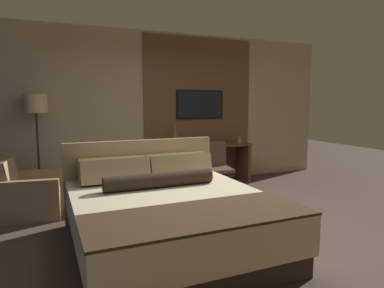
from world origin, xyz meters
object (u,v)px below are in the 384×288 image
(tv, at_px, (200,105))
(vase_short, at_px, (240,139))
(vase_tall, at_px, (175,135))
(floor_lamp, at_px, (36,112))
(desk, at_px, (205,157))
(desk_chair, at_px, (214,163))
(armchair_by_window, at_px, (30,196))
(bed, at_px, (168,215))

(tv, relative_size, vase_short, 5.90)
(vase_tall, bearing_deg, floor_lamp, 178.43)
(desk, xyz_separation_m, vase_short, (0.70, -0.09, 0.33))
(tv, relative_size, desk_chair, 1.11)
(vase_tall, xyz_separation_m, vase_short, (1.31, -0.07, -0.12))
(desk_chair, xyz_separation_m, armchair_by_window, (-2.85, -0.04, -0.24))
(vase_tall, bearing_deg, vase_short, -3.20)
(tv, xyz_separation_m, armchair_by_window, (-2.98, -0.90, -1.23))
(tv, height_order, desk_chair, tv)
(desk_chair, bearing_deg, armchair_by_window, -168.81)
(vase_tall, height_order, vase_short, vase_tall)
(desk_chair, height_order, floor_lamp, floor_lamp)
(desk, relative_size, tv, 1.77)
(tv, height_order, vase_short, tv)
(bed, xyz_separation_m, vase_tall, (0.98, 2.37, 0.61))
(desk, distance_m, floor_lamp, 3.00)
(bed, height_order, desk, bed)
(floor_lamp, height_order, vase_short, floor_lamp)
(bed, height_order, vase_tall, vase_tall)
(desk, bearing_deg, armchair_by_window, -167.13)
(desk, distance_m, tv, 1.01)
(floor_lamp, bearing_deg, bed, -62.42)
(bed, relative_size, tv, 2.36)
(tv, bearing_deg, floor_lamp, -176.41)
(floor_lamp, relative_size, vase_short, 10.17)
(desk, height_order, desk_chair, desk_chair)
(bed, bearing_deg, vase_short, 45.11)
(desk_chair, height_order, vase_tall, vase_tall)
(armchair_by_window, relative_size, floor_lamp, 0.53)
(desk, height_order, armchair_by_window, armchair_by_window)
(armchair_by_window, height_order, vase_tall, vase_tall)
(bed, relative_size, armchair_by_window, 2.57)
(tv, bearing_deg, desk, -90.00)
(desk_chair, relative_size, vase_short, 5.31)
(desk_chair, bearing_deg, floor_lamp, 176.35)
(tv, relative_size, floor_lamp, 0.58)
(tv, bearing_deg, vase_short, -24.23)
(armchair_by_window, distance_m, floor_lamp, 1.34)
(bed, relative_size, vase_short, 13.90)
(bed, xyz_separation_m, desk_chair, (1.46, 1.75, 0.16))
(floor_lamp, xyz_separation_m, vase_tall, (2.26, -0.06, -0.43))
(desk_chair, xyz_separation_m, floor_lamp, (-2.73, 0.69, 0.88))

